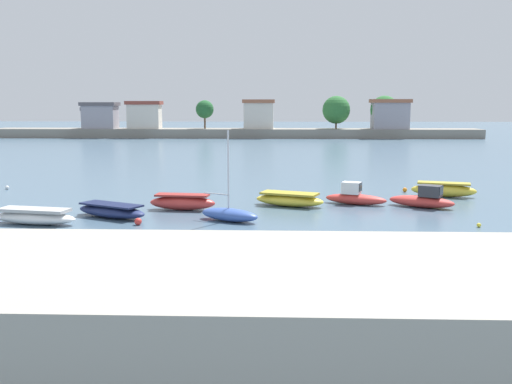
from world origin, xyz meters
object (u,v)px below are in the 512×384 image
at_px(moored_boat_8, 444,190).
at_px(mooring_buoy_3, 7,187).
at_px(mooring_buoy_0, 479,225).
at_px(mooring_buoy_1, 138,221).
at_px(moored_boat_2, 111,211).
at_px(moored_boat_3, 182,202).
at_px(moored_boat_4, 229,214).
at_px(moored_boat_5, 289,200).
at_px(mooring_buoy_4, 405,190).
at_px(moored_boat_6, 355,197).
at_px(moored_boat_1, 34,217).
at_px(moored_boat_7, 423,200).

distance_m(moored_boat_8, mooring_buoy_3, 33.89).
relative_size(mooring_buoy_0, mooring_buoy_1, 0.59).
bearing_deg(moored_boat_2, mooring_buoy_1, -18.33).
xyz_separation_m(moored_boat_3, mooring_buoy_1, (-1.73, -4.90, -0.29)).
relative_size(moored_boat_4, moored_boat_8, 1.09).
xyz_separation_m(mooring_buoy_0, mooring_buoy_1, (-19.01, -0.08, 0.08)).
bearing_deg(mooring_buoy_1, moored_boat_3, 70.53).
relative_size(moored_boat_5, moored_boat_8, 1.04).
relative_size(moored_boat_4, mooring_buoy_4, 15.08).
relative_size(mooring_buoy_1, mooring_buoy_3, 1.34).
bearing_deg(mooring_buoy_0, moored_boat_8, 84.53).
distance_m(moored_boat_8, mooring_buoy_1, 22.87).
xyz_separation_m(moored_boat_4, mooring_buoy_0, (13.96, -1.25, -0.29)).
distance_m(moored_boat_5, moored_boat_6, 4.54).
bearing_deg(mooring_buoy_1, moored_boat_1, 179.35).
height_order(moored_boat_6, moored_boat_7, moored_boat_6).
height_order(moored_boat_2, moored_boat_6, moored_boat_6).
relative_size(moored_boat_5, mooring_buoy_3, 16.53).
bearing_deg(moored_boat_4, moored_boat_6, 65.34).
bearing_deg(moored_boat_2, moored_boat_3, 62.42).
height_order(moored_boat_1, moored_boat_2, moored_boat_1).
distance_m(mooring_buoy_1, mooring_buoy_4, 22.08).
distance_m(moored_boat_2, moored_boat_4, 7.24).
height_order(moored_boat_2, moored_boat_8, moored_boat_8).
bearing_deg(moored_boat_3, mooring_buoy_4, 32.79).
distance_m(moored_boat_3, mooring_buoy_1, 5.21).
relative_size(moored_boat_7, mooring_buoy_0, 18.36).
distance_m(moored_boat_1, mooring_buoy_3, 15.52).
bearing_deg(moored_boat_3, moored_boat_5, 18.98).
bearing_deg(moored_boat_2, moored_boat_1, -123.18).
bearing_deg(mooring_buoy_4, mooring_buoy_0, -84.33).
bearing_deg(moored_boat_8, mooring_buoy_1, -134.76).
height_order(moored_boat_7, mooring_buoy_0, moored_boat_7).
xyz_separation_m(moored_boat_6, mooring_buoy_0, (5.90, -7.33, -0.38)).
distance_m(moored_boat_7, mooring_buoy_1, 18.58).
xyz_separation_m(moored_boat_6, mooring_buoy_3, (-26.85, 6.08, -0.35)).
distance_m(moored_boat_5, mooring_buoy_4, 11.22).
xyz_separation_m(mooring_buoy_1, mooring_buoy_3, (-13.73, 13.49, -0.05)).
xyz_separation_m(moored_boat_3, moored_boat_7, (15.72, 1.47, 0.03)).
distance_m(moored_boat_4, mooring_buoy_4, 17.35).
relative_size(moored_boat_3, moored_boat_6, 1.01).
bearing_deg(mooring_buoy_4, moored_boat_2, -151.05).
distance_m(moored_boat_2, mooring_buoy_3, 16.18).
bearing_deg(moored_boat_7, moored_boat_5, -152.24).
distance_m(moored_boat_3, moored_boat_7, 15.79).
distance_m(moored_boat_2, mooring_buoy_1, 3.08).
distance_m(moored_boat_5, mooring_buoy_0, 12.23).
distance_m(moored_boat_6, moored_boat_7, 4.46).
height_order(moored_boat_1, mooring_buoy_3, moored_boat_1).
height_order(moored_boat_2, moored_boat_3, moored_boat_3).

